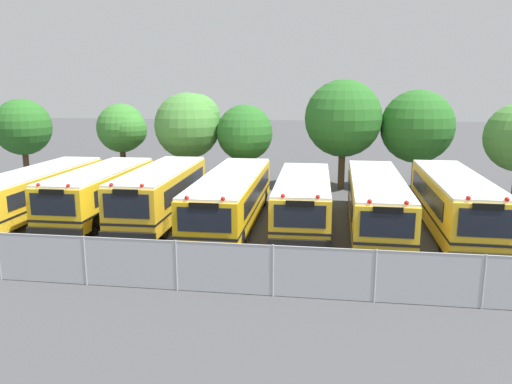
{
  "coord_description": "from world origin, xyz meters",
  "views": [
    {
      "loc": [
        4.73,
        -23.5,
        6.6
      ],
      "look_at": [
        1.24,
        0.0,
        1.6
      ],
      "focal_mm": 34.84,
      "sensor_mm": 36.0,
      "label": 1
    }
  ],
  "objects": [
    {
      "name": "school_bus_2",
      "position": [
        -3.6,
        0.03,
        1.45
      ],
      "size": [
        2.66,
        9.55,
        2.75
      ],
      "rotation": [
        0.0,
        0.0,
        3.16
      ],
      "color": "yellow",
      "rests_on": "ground_plane"
    },
    {
      "name": "tree_3",
      "position": [
        -0.53,
        7.89,
        3.74
      ],
      "size": [
        3.59,
        3.59,
        5.57
      ],
      "color": "#4C3823",
      "rests_on": "ground_plane"
    },
    {
      "name": "tree_5",
      "position": [
        10.44,
        9.66,
        4.15
      ],
      "size": [
        4.69,
        4.69,
        6.51
      ],
      "color": "#4C3823",
      "rests_on": "ground_plane"
    },
    {
      "name": "tree_4",
      "position": [
        5.41,
        9.43,
        4.69
      ],
      "size": [
        5.01,
        5.01,
        7.16
      ],
      "color": "#4C3823",
      "rests_on": "ground_plane"
    },
    {
      "name": "school_bus_1",
      "position": [
        -6.93,
        0.16,
        1.38
      ],
      "size": [
        2.64,
        9.43,
        2.62
      ],
      "rotation": [
        0.0,
        0.0,
        3.15
      ],
      "color": "yellow",
      "rests_on": "ground_plane"
    },
    {
      "name": "school_bus_5",
      "position": [
        6.99,
        -0.06,
        1.38
      ],
      "size": [
        2.61,
        11.32,
        2.62
      ],
      "rotation": [
        0.0,
        0.0,
        3.13
      ],
      "color": "yellow",
      "rests_on": "ground_plane"
    },
    {
      "name": "tree_0",
      "position": [
        -16.71,
        8.88,
        3.85
      ],
      "size": [
        3.97,
        3.97,
        5.86
      ],
      "color": "#4C3823",
      "rests_on": "ground_plane"
    },
    {
      "name": "school_bus_6",
      "position": [
        10.48,
        -0.16,
        1.47
      ],
      "size": [
        2.6,
        10.58,
        2.8
      ],
      "rotation": [
        0.0,
        0.0,
        3.12
      ],
      "color": "yellow",
      "rests_on": "ground_plane"
    },
    {
      "name": "chainlink_fence",
      "position": [
        -0.14,
        -8.58,
        0.9
      ],
      "size": [
        25.65,
        0.07,
        1.74
      ],
      "color": "#9EA0A3",
      "rests_on": "ground_plane"
    },
    {
      "name": "tree_1",
      "position": [
        -9.21,
        8.79,
        3.85
      ],
      "size": [
        3.57,
        3.33,
        5.56
      ],
      "color": "#4C3823",
      "rests_on": "ground_plane"
    },
    {
      "name": "ground_plane",
      "position": [
        0.0,
        0.0,
        0.0
      ],
      "size": [
        160.0,
        160.0,
        0.0
      ],
      "primitive_type": "plane",
      "color": "#424244"
    },
    {
      "name": "school_bus_3",
      "position": [
        0.04,
        -0.14,
        1.37
      ],
      "size": [
        2.77,
        11.71,
        2.6
      ],
      "rotation": [
        0.0,
        0.0,
        3.16
      ],
      "color": "yellow",
      "rests_on": "ground_plane"
    },
    {
      "name": "school_bus_0",
      "position": [
        -10.42,
        -0.21,
        1.33
      ],
      "size": [
        2.6,
        11.29,
        2.51
      ],
      "rotation": [
        0.0,
        0.0,
        3.15
      ],
      "color": "yellow",
      "rests_on": "ground_plane"
    },
    {
      "name": "traffic_cone",
      "position": [
        -5.86,
        -7.24,
        0.27
      ],
      "size": [
        0.42,
        0.42,
        0.55
      ],
      "primitive_type": "cone",
      "color": "#EA5914",
      "rests_on": "ground_plane"
    },
    {
      "name": "tree_2",
      "position": [
        -4.34,
        8.21,
        4.3
      ],
      "size": [
        4.3,
        4.3,
        6.32
      ],
      "color": "#4C3823",
      "rests_on": "ground_plane"
    },
    {
      "name": "school_bus_4",
      "position": [
        3.56,
        0.06,
        1.32
      ],
      "size": [
        2.76,
        9.58,
        2.51
      ],
      "rotation": [
        0.0,
        0.0,
        3.16
      ],
      "color": "yellow",
      "rests_on": "ground_plane"
    }
  ]
}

